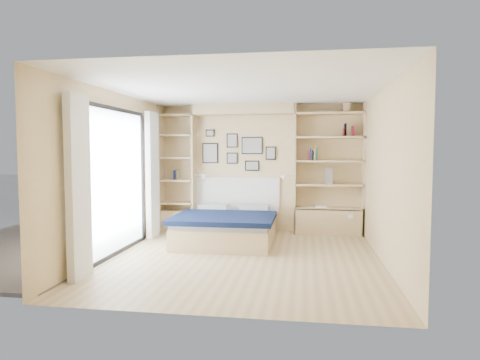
# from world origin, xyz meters

# --- Properties ---
(ground) EXTENTS (4.50, 4.50, 0.00)m
(ground) POSITION_xyz_m (0.00, 0.00, 0.00)
(ground) COLOR tan
(ground) RESTS_ON ground
(room_shell) EXTENTS (4.50, 4.50, 4.50)m
(room_shell) POSITION_xyz_m (-0.39, 1.52, 1.08)
(room_shell) COLOR #DCBE83
(room_shell) RESTS_ON ground
(bed) EXTENTS (1.69, 2.11, 1.07)m
(bed) POSITION_xyz_m (-0.45, 1.17, 0.27)
(bed) COLOR tan
(bed) RESTS_ON ground
(photo_gallery) EXTENTS (1.48, 0.02, 0.82)m
(photo_gallery) POSITION_xyz_m (-0.45, 2.22, 1.60)
(photo_gallery) COLOR black
(photo_gallery) RESTS_ON ground
(reading_lamps) EXTENTS (1.92, 0.12, 0.15)m
(reading_lamps) POSITION_xyz_m (-0.30, 2.00, 1.10)
(reading_lamps) COLOR silver
(reading_lamps) RESTS_ON ground
(shelf_decor) EXTENTS (3.49, 0.23, 2.03)m
(shelf_decor) POSITION_xyz_m (1.05, 2.07, 1.67)
(shelf_decor) COLOR #A51E1E
(shelf_decor) RESTS_ON ground
(deck) EXTENTS (3.20, 4.00, 0.05)m
(deck) POSITION_xyz_m (-3.60, 0.00, 0.00)
(deck) COLOR #69594D
(deck) RESTS_ON ground
(deck_chair) EXTENTS (0.58, 0.76, 0.68)m
(deck_chair) POSITION_xyz_m (-3.65, 1.21, 0.32)
(deck_chair) COLOR tan
(deck_chair) RESTS_ON ground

